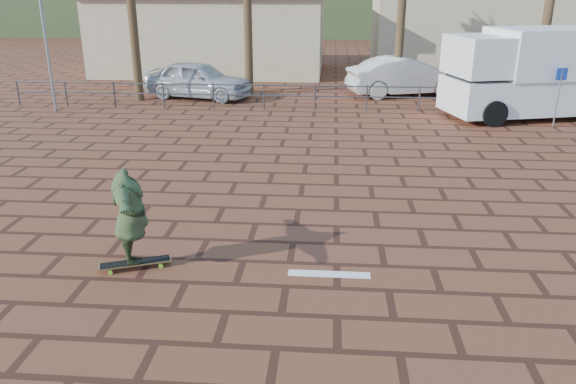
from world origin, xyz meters
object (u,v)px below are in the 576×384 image
object	(u,v)px
skateboarder	(130,216)
car_white	(406,76)
longboard	(135,263)
car_silver	(198,80)
campervan	(534,71)

from	to	relation	value
skateboarder	car_white	distance (m)	17.89
longboard	car_silver	distance (m)	15.56
skateboarder	car_silver	xyz separation A→B (m)	(-2.43, 15.36, -0.19)
campervan	car_white	xyz separation A→B (m)	(-4.09, 3.90, -0.84)
campervan	car_silver	size ratio (longest dim) A/B	1.42
car_white	campervan	bearing A→B (deg)	-148.98
skateboarder	car_silver	size ratio (longest dim) A/B	0.46
skateboarder	campervan	xyz separation A→B (m)	(10.62, 12.75, 0.69)
campervan	car_white	size ratio (longest dim) A/B	1.30
longboard	car_white	xyz separation A→B (m)	(6.53, 16.65, 0.73)
longboard	campervan	xyz separation A→B (m)	(10.62, 12.75, 1.57)
skateboarder	campervan	distance (m)	16.61
longboard	car_silver	xyz separation A→B (m)	(-2.43, 15.36, 0.69)
campervan	car_silver	distance (m)	13.34
skateboarder	longboard	bearing A→B (deg)	157.44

